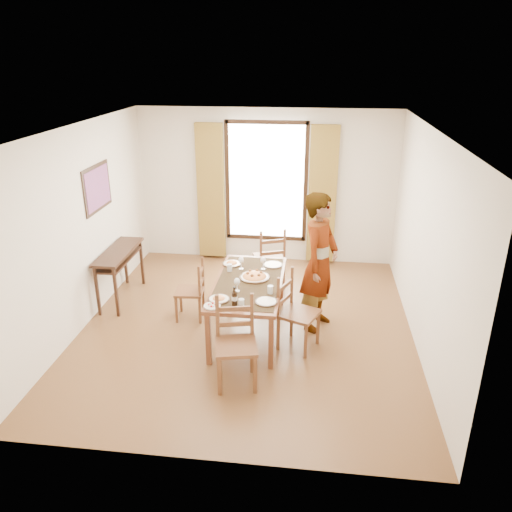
# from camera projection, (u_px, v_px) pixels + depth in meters

# --- Properties ---
(ground) EXTENTS (5.00, 5.00, 0.00)m
(ground) POSITION_uv_depth(u_px,v_px,m) (247.00, 326.00, 6.97)
(ground) COLOR #523819
(ground) RESTS_ON ground
(room_shell) EXTENTS (4.60, 5.10, 2.74)m
(room_shell) POSITION_uv_depth(u_px,v_px,m) (248.00, 218.00, 6.50)
(room_shell) COLOR beige
(room_shell) RESTS_ON ground
(console_table) EXTENTS (0.38, 1.20, 0.80)m
(console_table) POSITION_uv_depth(u_px,v_px,m) (119.00, 258.00, 7.49)
(console_table) COLOR black
(console_table) RESTS_ON ground
(dining_table) EXTENTS (0.88, 1.78, 0.76)m
(dining_table) POSITION_uv_depth(u_px,v_px,m) (249.00, 286.00, 6.58)
(dining_table) COLOR brown
(dining_table) RESTS_ON ground
(chair_west) EXTENTS (0.41, 0.41, 0.87)m
(chair_west) POSITION_uv_depth(u_px,v_px,m) (192.00, 292.00, 7.05)
(chair_west) COLOR brown
(chair_west) RESTS_ON ground
(chair_north) EXTENTS (0.58, 0.58, 1.01)m
(chair_north) POSITION_uv_depth(u_px,v_px,m) (270.00, 259.00, 8.00)
(chair_north) COLOR brown
(chair_north) RESTS_ON ground
(chair_south) EXTENTS (0.55, 0.55, 1.04)m
(chair_south) POSITION_uv_depth(u_px,v_px,m) (236.00, 345.00, 5.62)
(chair_south) COLOR brown
(chair_south) RESTS_ON ground
(chair_east) EXTENTS (0.59, 0.59, 1.01)m
(chair_east) POSITION_uv_depth(u_px,v_px,m) (296.00, 314.00, 6.33)
(chair_east) COLOR brown
(chair_east) RESTS_ON ground
(man) EXTENTS (1.02, 0.95, 1.91)m
(man) POSITION_uv_depth(u_px,v_px,m) (320.00, 262.00, 6.64)
(man) COLOR gray
(man) RESTS_ON ground
(plate_sw) EXTENTS (0.27, 0.27, 0.05)m
(plate_sw) POSITION_uv_depth(u_px,v_px,m) (219.00, 298.00, 6.05)
(plate_sw) COLOR silver
(plate_sw) RESTS_ON dining_table
(plate_se) EXTENTS (0.27, 0.27, 0.05)m
(plate_se) POSITION_uv_depth(u_px,v_px,m) (266.00, 300.00, 5.99)
(plate_se) COLOR silver
(plate_se) RESTS_ON dining_table
(plate_nw) EXTENTS (0.27, 0.27, 0.05)m
(plate_nw) POSITION_uv_depth(u_px,v_px,m) (232.00, 263.00, 7.06)
(plate_nw) COLOR silver
(plate_nw) RESTS_ON dining_table
(plate_ne) EXTENTS (0.27, 0.27, 0.05)m
(plate_ne) POSITION_uv_depth(u_px,v_px,m) (273.00, 264.00, 7.02)
(plate_ne) COLOR silver
(plate_ne) RESTS_ON dining_table
(pasta_platter) EXTENTS (0.40, 0.40, 0.10)m
(pasta_platter) POSITION_uv_depth(u_px,v_px,m) (254.00, 275.00, 6.62)
(pasta_platter) COLOR red
(pasta_platter) RESTS_ON dining_table
(caprese_plate) EXTENTS (0.20, 0.20, 0.04)m
(caprese_plate) POSITION_uv_depth(u_px,v_px,m) (212.00, 305.00, 5.89)
(caprese_plate) COLOR silver
(caprese_plate) RESTS_ON dining_table
(wine_glass_a) EXTENTS (0.08, 0.08, 0.18)m
(wine_glass_a) POSITION_uv_depth(u_px,v_px,m) (237.00, 285.00, 6.24)
(wine_glass_a) COLOR white
(wine_glass_a) RESTS_ON dining_table
(wine_glass_b) EXTENTS (0.08, 0.08, 0.18)m
(wine_glass_b) POSITION_uv_depth(u_px,v_px,m) (263.00, 263.00, 6.88)
(wine_glass_b) COLOR white
(wine_glass_b) RESTS_ON dining_table
(wine_glass_c) EXTENTS (0.08, 0.08, 0.18)m
(wine_glass_c) POSITION_uv_depth(u_px,v_px,m) (241.00, 263.00, 6.88)
(wine_glass_c) COLOR white
(wine_glass_c) RESTS_ON dining_table
(tumbler_a) EXTENTS (0.07, 0.07, 0.10)m
(tumbler_a) POSITION_uv_depth(u_px,v_px,m) (270.00, 290.00, 6.21)
(tumbler_a) COLOR silver
(tumbler_a) RESTS_ON dining_table
(tumbler_b) EXTENTS (0.07, 0.07, 0.10)m
(tumbler_b) POSITION_uv_depth(u_px,v_px,m) (230.00, 268.00, 6.84)
(tumbler_b) COLOR silver
(tumbler_b) RESTS_ON dining_table
(tumbler_c) EXTENTS (0.07, 0.07, 0.10)m
(tumbler_c) POSITION_uv_depth(u_px,v_px,m) (241.00, 303.00, 5.88)
(tumbler_c) COLOR silver
(tumbler_c) RESTS_ON dining_table
(wine_bottle) EXTENTS (0.07, 0.07, 0.25)m
(wine_bottle) POSITION_uv_depth(u_px,v_px,m) (234.00, 296.00, 5.87)
(wine_bottle) COLOR black
(wine_bottle) RESTS_ON dining_table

